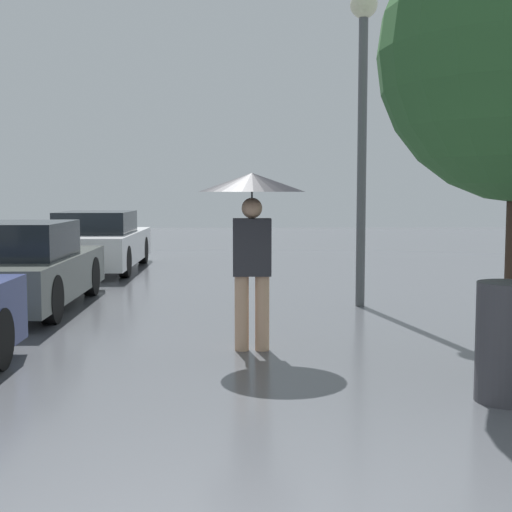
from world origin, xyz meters
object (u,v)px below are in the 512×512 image
object	(u,v)px
pedestrian	(252,207)
parked_car_farthest	(99,242)
trash_bin	(507,342)
parked_car_middle	(21,268)
street_lamp	(363,93)

from	to	relation	value
pedestrian	parked_car_farthest	xyz separation A→B (m)	(-3.04, 7.73, -0.90)
trash_bin	parked_car_farthest	bearing A→B (deg)	117.50
parked_car_middle	parked_car_farthest	bearing A→B (deg)	88.29
trash_bin	parked_car_middle	bearing A→B (deg)	138.01
street_lamp	trash_bin	bearing A→B (deg)	-86.05
pedestrian	trash_bin	world-z (taller)	pedestrian
parked_car_middle	trash_bin	distance (m)	6.92
parked_car_middle	trash_bin	size ratio (longest dim) A/B	4.19
parked_car_farthest	street_lamp	distance (m)	7.20
parked_car_middle	trash_bin	world-z (taller)	parked_car_middle
parked_car_farthest	street_lamp	size ratio (longest dim) A/B	0.98
pedestrian	parked_car_farthest	bearing A→B (deg)	111.48
street_lamp	pedestrian	bearing A→B (deg)	-119.85
parked_car_middle	street_lamp	xyz separation A→B (m)	(4.82, 0.07, 2.47)
parked_car_farthest	parked_car_middle	bearing A→B (deg)	-91.71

